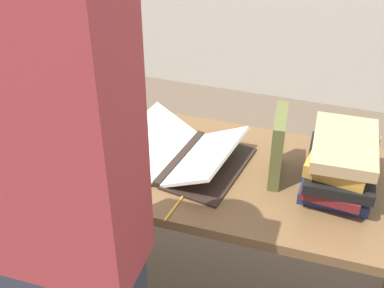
{
  "coord_description": "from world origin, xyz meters",
  "views": [
    {
      "loc": [
        0.37,
        -1.39,
        1.83
      ],
      "look_at": [
        -0.07,
        0.0,
        0.8
      ],
      "focal_mm": 50.0,
      "sensor_mm": 36.0,
      "label": 1
    }
  ],
  "objects_px": {
    "open_book": "(180,153)",
    "pencil": "(178,203)",
    "book_stack_tall": "(341,165)",
    "person_reader": "(68,247)",
    "book_standing_upright": "(278,146)",
    "reading_lamp": "(61,39)",
    "coffee_mug": "(115,140)"
  },
  "relations": [
    {
      "from": "open_book",
      "to": "coffee_mug",
      "type": "relative_size",
      "value": 4.14
    },
    {
      "from": "open_book",
      "to": "coffee_mug",
      "type": "distance_m",
      "value": 0.23
    },
    {
      "from": "book_standing_upright",
      "to": "pencil",
      "type": "relative_size",
      "value": 1.31
    },
    {
      "from": "reading_lamp",
      "to": "person_reader",
      "type": "height_order",
      "value": "person_reader"
    },
    {
      "from": "book_standing_upright",
      "to": "reading_lamp",
      "type": "height_order",
      "value": "reading_lamp"
    },
    {
      "from": "open_book",
      "to": "book_stack_tall",
      "type": "bearing_deg",
      "value": 9.91
    },
    {
      "from": "book_standing_upright",
      "to": "reading_lamp",
      "type": "xyz_separation_m",
      "value": [
        -0.77,
        0.06,
        0.24
      ]
    },
    {
      "from": "open_book",
      "to": "book_standing_upright",
      "type": "xyz_separation_m",
      "value": [
        0.33,
        0.02,
        0.09
      ]
    },
    {
      "from": "book_standing_upright",
      "to": "coffee_mug",
      "type": "relative_size",
      "value": 2.0
    },
    {
      "from": "open_book",
      "to": "pencil",
      "type": "bearing_deg",
      "value": -63.55
    },
    {
      "from": "book_stack_tall",
      "to": "pencil",
      "type": "height_order",
      "value": "book_stack_tall"
    },
    {
      "from": "person_reader",
      "to": "coffee_mug",
      "type": "bearing_deg",
      "value": -74.72
    },
    {
      "from": "book_stack_tall",
      "to": "person_reader",
      "type": "bearing_deg",
      "value": -133.21
    },
    {
      "from": "book_stack_tall",
      "to": "pencil",
      "type": "xyz_separation_m",
      "value": [
        -0.46,
        -0.22,
        -0.09
      ]
    },
    {
      "from": "book_stack_tall",
      "to": "reading_lamp",
      "type": "relative_size",
      "value": 0.69
    },
    {
      "from": "reading_lamp",
      "to": "pencil",
      "type": "xyz_separation_m",
      "value": [
        0.51,
        -0.29,
        -0.35
      ]
    },
    {
      "from": "coffee_mug",
      "to": "pencil",
      "type": "distance_m",
      "value": 0.36
    },
    {
      "from": "book_standing_upright",
      "to": "person_reader",
      "type": "relative_size",
      "value": 0.13
    },
    {
      "from": "person_reader",
      "to": "book_standing_upright",
      "type": "bearing_deg",
      "value": -121.35
    },
    {
      "from": "open_book",
      "to": "book_standing_upright",
      "type": "relative_size",
      "value": 2.07
    },
    {
      "from": "coffee_mug",
      "to": "book_stack_tall",
      "type": "bearing_deg",
      "value": 2.13
    },
    {
      "from": "book_stack_tall",
      "to": "reading_lamp",
      "type": "distance_m",
      "value": 1.01
    },
    {
      "from": "reading_lamp",
      "to": "book_standing_upright",
      "type": "bearing_deg",
      "value": -4.22
    },
    {
      "from": "person_reader",
      "to": "pencil",
      "type": "bearing_deg",
      "value": -107.78
    },
    {
      "from": "book_stack_tall",
      "to": "book_standing_upright",
      "type": "xyz_separation_m",
      "value": [
        -0.2,
        0.01,
        0.02
      ]
    },
    {
      "from": "book_stack_tall",
      "to": "open_book",
      "type": "bearing_deg",
      "value": -179.46
    },
    {
      "from": "book_stack_tall",
      "to": "coffee_mug",
      "type": "height_order",
      "value": "book_stack_tall"
    },
    {
      "from": "reading_lamp",
      "to": "coffee_mug",
      "type": "height_order",
      "value": "reading_lamp"
    },
    {
      "from": "book_standing_upright",
      "to": "coffee_mug",
      "type": "height_order",
      "value": "book_standing_upright"
    },
    {
      "from": "book_standing_upright",
      "to": "coffee_mug",
      "type": "bearing_deg",
      "value": 178.41
    },
    {
      "from": "open_book",
      "to": "pencil",
      "type": "distance_m",
      "value": 0.23
    },
    {
      "from": "coffee_mug",
      "to": "book_standing_upright",
      "type": "bearing_deg",
      "value": 4.05
    }
  ]
}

